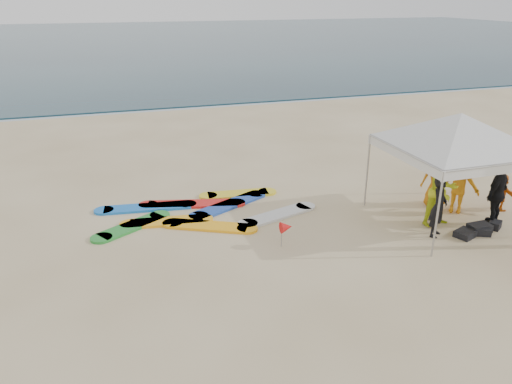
{
  "coord_description": "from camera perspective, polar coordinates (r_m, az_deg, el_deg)",
  "views": [
    {
      "loc": [
        -3.66,
        -8.02,
        5.66
      ],
      "look_at": [
        -0.26,
        2.6,
        1.2
      ],
      "focal_mm": 35.0,
      "sensor_mm": 36.0,
      "label": 1
    }
  ],
  "objects": [
    {
      "name": "person_black_a",
      "position": [
        13.04,
        20.15,
        -1.6
      ],
      "size": [
        0.67,
        0.65,
        1.56
      ],
      "primitive_type": "imported",
      "rotation": [
        0.0,
        0.0,
        0.71
      ],
      "color": "black",
      "rests_on": "ground"
    },
    {
      "name": "shoreline_foam",
      "position": [
        27.07,
        -9.71,
        9.44
      ],
      "size": [
        160.0,
        1.2,
        0.01
      ],
      "primitive_type": "cube",
      "color": "silver",
      "rests_on": "ground"
    },
    {
      "name": "surfboard_spread",
      "position": [
        13.89,
        -6.5,
        -2.22
      ],
      "size": [
        5.79,
        2.98,
        0.07
      ],
      "color": "red",
      "rests_on": "ground"
    },
    {
      "name": "person_seated",
      "position": [
        15.42,
        26.25,
        -0.03
      ],
      "size": [
        0.36,
        0.97,
        1.03
      ],
      "primitive_type": "imported",
      "rotation": [
        0.0,
        0.0,
        1.63
      ],
      "color": "#D26312",
      "rests_on": "ground"
    },
    {
      "name": "person_yellow",
      "position": [
        13.63,
        20.61,
        0.06
      ],
      "size": [
        1.0,
        0.83,
        1.87
      ],
      "primitive_type": "imported",
      "rotation": [
        0.0,
        0.0,
        0.14
      ],
      "color": "#CEDE1F",
      "rests_on": "ground"
    },
    {
      "name": "person_black_b",
      "position": [
        14.2,
        25.82,
        -0.13
      ],
      "size": [
        1.12,
        0.83,
        1.76
      ],
      "primitive_type": "imported",
      "rotation": [
        0.0,
        0.0,
        3.58
      ],
      "color": "black",
      "rests_on": "ground"
    },
    {
      "name": "person_orange_a",
      "position": [
        14.63,
        22.2,
        0.94
      ],
      "size": [
        1.25,
        1.18,
        1.7
      ],
      "primitive_type": "imported",
      "rotation": [
        0.0,
        0.0,
        2.47
      ],
      "color": "orange",
      "rests_on": "ground"
    },
    {
      "name": "ground",
      "position": [
        10.47,
        5.82,
        -11.04
      ],
      "size": [
        120.0,
        120.0,
        0.0
      ],
      "primitive_type": "plane",
      "color": "beige",
      "rests_on": "ground"
    },
    {
      "name": "ocean",
      "position": [
        68.35,
        -15.24,
        16.38
      ],
      "size": [
        160.0,
        84.0,
        0.08
      ],
      "primitive_type": "cube",
      "color": "#0C2633",
      "rests_on": "ground"
    },
    {
      "name": "marker_pennant",
      "position": [
        11.86,
        3.49,
        -4.05
      ],
      "size": [
        0.28,
        0.28,
        0.64
      ],
      "color": "#A5A5A8",
      "rests_on": "ground"
    },
    {
      "name": "gear_pile",
      "position": [
        13.82,
        24.07,
        -3.96
      ],
      "size": [
        1.57,
        0.64,
        0.22
      ],
      "color": "black",
      "rests_on": "ground"
    },
    {
      "name": "person_orange_b",
      "position": [
        14.91,
        19.98,
        1.61
      ],
      "size": [
        0.93,
        0.71,
        1.69
      ],
      "primitive_type": "imported",
      "rotation": [
        0.0,
        0.0,
        2.91
      ],
      "color": "#C77111",
      "rests_on": "ground"
    },
    {
      "name": "canopy_tent",
      "position": [
        13.42,
        22.45,
        8.3
      ],
      "size": [
        4.41,
        4.41,
        3.33
      ],
      "color": "#A5A5A8",
      "rests_on": "ground"
    }
  ]
}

